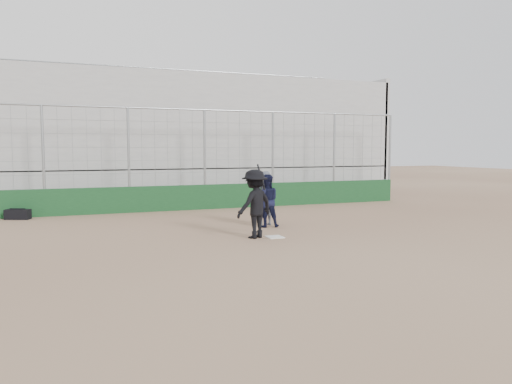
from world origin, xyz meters
name	(u,v)px	position (x,y,z in m)	size (l,w,h in m)	color
ground	(275,237)	(0.00, 0.00, 0.00)	(90.00, 90.00, 0.00)	brown
home_plate	(275,237)	(0.00, 0.00, 0.01)	(0.44, 0.44, 0.02)	white
backstop	(205,186)	(0.00, 7.00, 0.96)	(18.10, 0.25, 4.04)	#12391A
bleachers	(177,139)	(0.00, 11.95, 2.92)	(20.25, 6.70, 6.98)	#9D9D9D
batter_at_plate	(255,204)	(-0.54, 0.14, 0.95)	(1.40, 1.15, 2.03)	black
catcher_crouched	(267,209)	(0.49, 1.73, 0.56)	(0.91, 0.77, 1.12)	black
umpire	(265,201)	(0.58, 2.10, 0.78)	(0.63, 0.42, 1.57)	#494F5C
equipment_bag	(18,214)	(-6.87, 6.52, 0.18)	(0.90, 0.65, 0.39)	black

